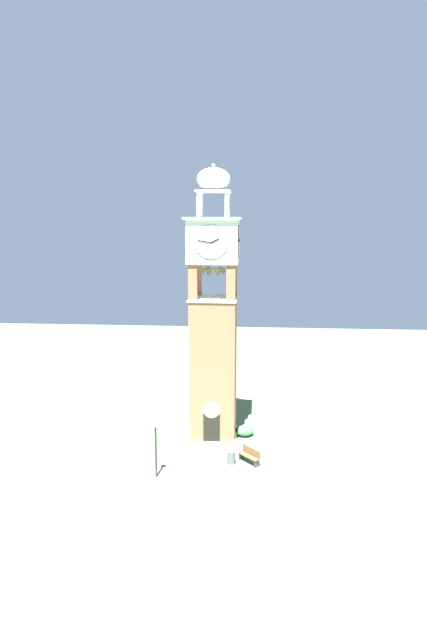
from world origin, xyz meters
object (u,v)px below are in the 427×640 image
at_px(clock_tower, 214,328).
at_px(trash_bin, 231,457).
at_px(lamp_post, 156,438).
at_px(park_bench, 250,455).

relative_size(clock_tower, trash_bin, 22.93).
xyz_separation_m(lamp_post, trash_bin, (4.29, 2.12, -2.00)).
height_order(lamp_post, trash_bin, lamp_post).
height_order(clock_tower, lamp_post, clock_tower).
height_order(clock_tower, trash_bin, clock_tower).
bearing_deg(clock_tower, lamp_post, -115.13).
bearing_deg(clock_tower, trash_bin, -70.15).
bearing_deg(trash_bin, park_bench, 9.99).
relative_size(park_bench, trash_bin, 1.85).
xyz_separation_m(park_bench, trash_bin, (-1.13, -0.20, -0.08)).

